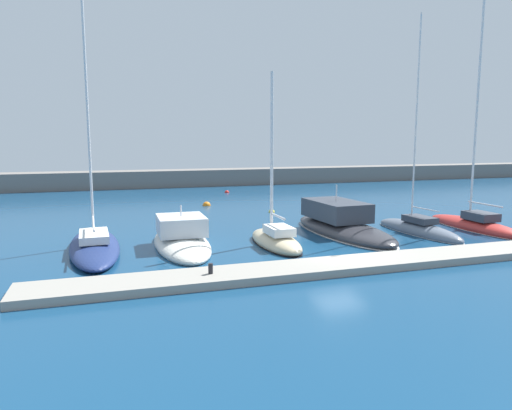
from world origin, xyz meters
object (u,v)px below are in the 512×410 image
mooring_buoy_yellow (272,212)px  sailboat_slate_fifth (418,230)px  mooring_buoy_red (227,193)px  motorboat_ivory_second (181,239)px  sailboat_navy_nearest (94,244)px  motorboat_charcoal_fourth (341,224)px  sailboat_red_sixth (475,223)px  dock_bollard (211,269)px  sailboat_sand_third (276,239)px  mooring_buoy_orange (207,206)px

mooring_buoy_yellow → sailboat_slate_fifth: bearing=-60.9°
mooring_buoy_red → motorboat_ivory_second: bearing=-109.8°
sailboat_navy_nearest → motorboat_charcoal_fourth: bearing=-91.3°
motorboat_ivory_second → mooring_buoy_yellow: 13.41m
motorboat_ivory_second → mooring_buoy_yellow: (8.97, 9.95, -0.39)m
sailboat_navy_nearest → sailboat_slate_fifth: size_ratio=1.23×
sailboat_red_sixth → dock_bollard: (-19.35, -5.96, 0.18)m
sailboat_sand_third → sailboat_red_sixth: 14.39m
mooring_buoy_orange → mooring_buoy_red: size_ratio=1.39×
sailboat_sand_third → mooring_buoy_red: (3.82, 26.28, -0.35)m
mooring_buoy_orange → mooring_buoy_red: (4.30, 9.43, 0.00)m
motorboat_charcoal_fourth → mooring_buoy_orange: size_ratio=14.31×
sailboat_slate_fifth → dock_bollard: sailboat_slate_fifth is taller
mooring_buoy_yellow → dock_bollard: dock_bollard is taller
motorboat_charcoal_fourth → sailboat_red_sixth: size_ratio=0.58×
mooring_buoy_orange → sailboat_slate_fifth: bearing=-57.6°
mooring_buoy_yellow → mooring_buoy_orange: bearing=128.4°
motorboat_charcoal_fourth → dock_bollard: bearing=123.5°
sailboat_red_sixth → mooring_buoy_red: 27.90m
motorboat_ivory_second → dock_bollard: 6.95m
sailboat_sand_third → motorboat_ivory_second: bearing=73.9°
motorboat_ivory_second → mooring_buoy_yellow: motorboat_ivory_second is taller
motorboat_ivory_second → dock_bollard: size_ratio=20.33×
sailboat_navy_nearest → sailboat_slate_fifth: 19.76m
motorboat_ivory_second → sailboat_slate_fifth: 15.09m
sailboat_sand_third → mooring_buoy_red: size_ratio=19.01×
sailboat_navy_nearest → mooring_buoy_yellow: size_ratio=34.43×
mooring_buoy_red → sailboat_red_sixth: bearing=-67.7°
motorboat_charcoal_fourth → sailboat_slate_fifth: bearing=-112.0°
motorboat_charcoal_fourth → sailboat_sand_third: bearing=108.6°
motorboat_charcoal_fourth → dock_bollard: size_ratio=23.84×
mooring_buoy_orange → dock_bollard: bearing=-101.3°
sailboat_navy_nearest → mooring_buoy_red: 27.94m
sailboat_red_sixth → mooring_buoy_red: bearing=22.2°
motorboat_charcoal_fourth → sailboat_navy_nearest: bearing=87.7°
mooring_buoy_red → sailboat_navy_nearest: bearing=-119.1°
mooring_buoy_red → motorboat_charcoal_fourth: bearing=-86.6°
sailboat_navy_nearest → sailboat_sand_third: sailboat_navy_nearest is taller
sailboat_slate_fifth → mooring_buoy_orange: (-10.41, 16.38, -0.22)m
motorboat_charcoal_fourth → mooring_buoy_red: motorboat_charcoal_fourth is taller
sailboat_sand_third → sailboat_slate_fifth: size_ratio=0.71×
sailboat_navy_nearest → mooring_buoy_orange: 17.64m
motorboat_ivory_second → dock_bollard: bearing=-177.7°
motorboat_ivory_second → mooring_buoy_red: bearing=-18.8°
sailboat_slate_fifth → dock_bollard: 16.05m
sailboat_slate_fifth → dock_bollard: size_ratio=32.17×
sailboat_red_sixth → sailboat_sand_third: bearing=91.8°
mooring_buoy_orange → sailboat_sand_third: bearing=-88.4°
sailboat_red_sixth → mooring_buoy_orange: (-14.87, 16.40, -0.40)m
sailboat_red_sixth → motorboat_ivory_second: bearing=87.0°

